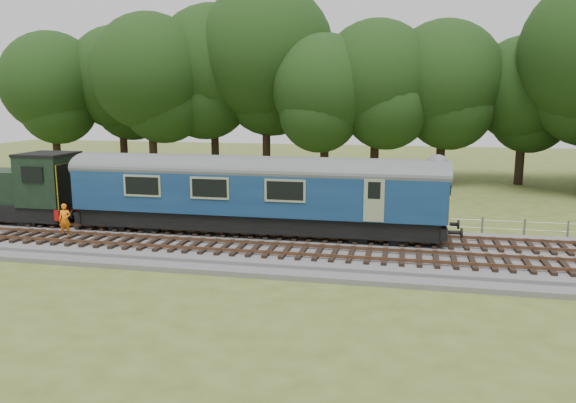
# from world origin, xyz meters

# --- Properties ---
(ground) EXTENTS (120.00, 120.00, 0.00)m
(ground) POSITION_xyz_m (0.00, 0.00, 0.00)
(ground) COLOR #495720
(ground) RESTS_ON ground
(ballast) EXTENTS (70.00, 7.00, 0.35)m
(ballast) POSITION_xyz_m (0.00, 0.00, 0.17)
(ballast) COLOR #4C4C4F
(ballast) RESTS_ON ground
(track_north) EXTENTS (67.20, 2.40, 0.21)m
(track_north) POSITION_xyz_m (0.00, 1.40, 0.42)
(track_north) COLOR black
(track_north) RESTS_ON ballast
(track_south) EXTENTS (67.20, 2.40, 0.21)m
(track_south) POSITION_xyz_m (0.00, -1.60, 0.42)
(track_south) COLOR black
(track_south) RESTS_ON ballast
(fence) EXTENTS (64.00, 0.12, 1.00)m
(fence) POSITION_xyz_m (0.00, 4.50, 0.00)
(fence) COLOR #6B6054
(fence) RESTS_ON ground
(tree_line) EXTENTS (70.00, 8.00, 18.00)m
(tree_line) POSITION_xyz_m (0.00, 22.00, 0.00)
(tree_line) COLOR black
(tree_line) RESTS_ON ground
(dmu_railcar) EXTENTS (18.05, 2.86, 3.88)m
(dmu_railcar) POSITION_xyz_m (-4.98, 1.40, 2.61)
(dmu_railcar) COLOR black
(dmu_railcar) RESTS_ON ground
(shunter_loco) EXTENTS (8.91, 2.60, 3.38)m
(shunter_loco) POSITION_xyz_m (-18.91, 1.40, 1.97)
(shunter_loco) COLOR black
(shunter_loco) RESTS_ON ground
(worker) EXTENTS (0.66, 0.53, 1.55)m
(worker) POSITION_xyz_m (-13.85, -0.91, 1.13)
(worker) COLOR orange
(worker) RESTS_ON ballast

